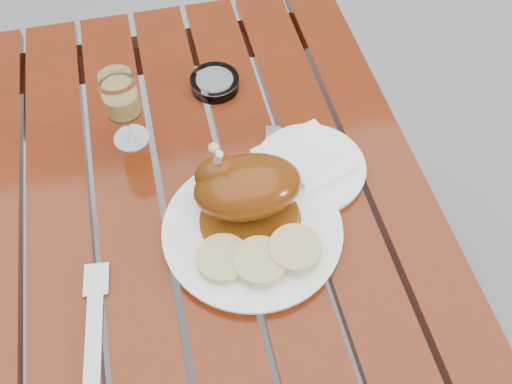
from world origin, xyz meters
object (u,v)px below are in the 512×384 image
table (217,323)px  dinner_plate (252,231)px  ashtray (215,83)px  wine_glass (124,110)px  side_plate (310,168)px

table → dinner_plate: 0.39m
table → ashtray: 0.51m
wine_glass → side_plate: bearing=-26.2°
wine_glass → side_plate: 0.34m
side_plate → ashtray: (-0.12, 0.24, 0.00)m
side_plate → wine_glass: bearing=153.8°
table → side_plate: side_plate is taller
dinner_plate → ashtray: ashtray is taller
ashtray → table: bearing=-104.0°
wine_glass → ashtray: (0.18, 0.10, -0.06)m
table → ashtray: ashtray is taller
dinner_plate → wine_glass: (-0.17, 0.25, 0.07)m
ashtray → wine_glass: bearing=-151.1°
ashtray → dinner_plate: bearing=-90.7°
table → wine_glass: bearing=111.7°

